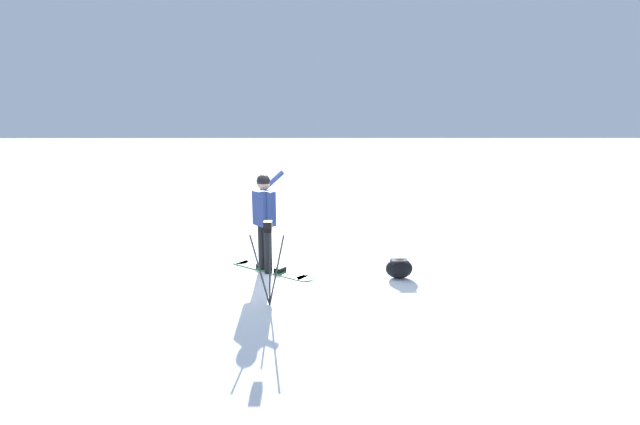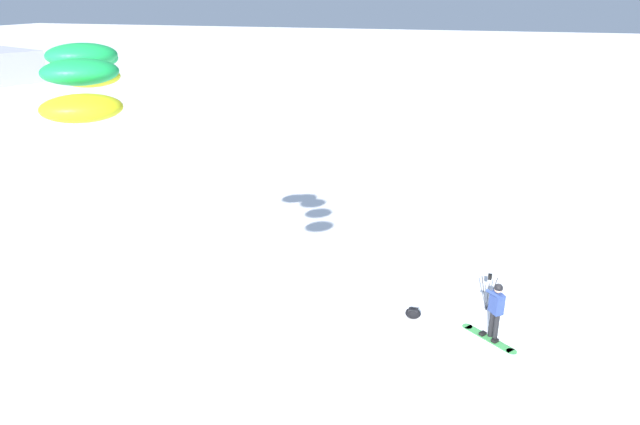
% 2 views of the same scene
% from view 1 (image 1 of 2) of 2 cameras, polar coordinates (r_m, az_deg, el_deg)
% --- Properties ---
extents(ground_plane, '(300.00, 300.00, 0.00)m').
position_cam_1_polar(ground_plane, '(8.40, -4.92, -6.93)').
color(ground_plane, white).
extents(snowboarder, '(0.58, 0.74, 1.82)m').
position_cam_1_polar(snowboarder, '(7.81, -7.32, 0.03)').
color(snowboarder, black).
rests_on(snowboarder, ground_plane).
extents(snowboard, '(1.57, 1.25, 0.10)m').
position_cam_1_polar(snowboard, '(8.11, -6.47, -7.44)').
color(snowboard, '#3F994C').
rests_on(snowboard, ground_plane).
extents(gear_bag_large, '(0.48, 0.34, 0.35)m').
position_cam_1_polar(gear_bag_large, '(7.74, 10.39, -7.21)').
color(gear_bag_large, black).
rests_on(gear_bag_large, ground_plane).
extents(camera_tripod, '(0.51, 0.49, 1.27)m').
position_cam_1_polar(camera_tripod, '(6.29, -6.83, -4.32)').
color(camera_tripod, '#262628').
rests_on(camera_tripod, ground_plane).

